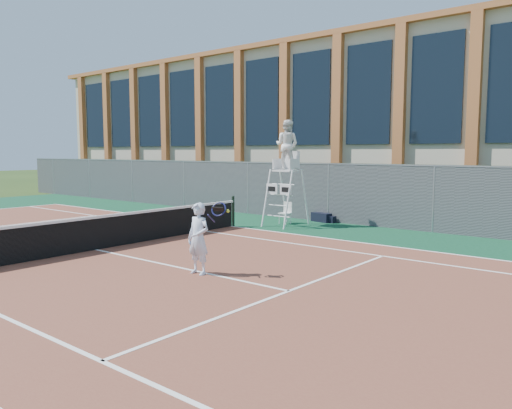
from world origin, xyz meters
The scene contains 12 objects.
ground centered at (0.00, 0.00, 0.00)m, with size 120.00×120.00×0.00m, color #233814.
apron centered at (0.00, 1.00, 0.01)m, with size 36.00×20.00×0.01m, color #0C381F.
tennis_court centered at (0.00, 0.00, 0.02)m, with size 23.77×10.97×0.02m, color brown.
tennis_net centered at (0.00, 0.00, 0.54)m, with size 0.10×11.30×1.10m.
fence centered at (0.00, 8.80, 1.10)m, with size 40.00×0.06×2.20m, color #595E60, non-canonical shape.
hedge centered at (0.00, 10.00, 1.10)m, with size 40.00×1.40×2.20m, color black.
building centered at (0.00, 17.95, 4.15)m, with size 45.00×10.60×8.22m.
umpire_chair centered at (1.30, 7.05, 2.81)m, with size 1.07×1.65×3.84m.
plastic_chair centered at (1.06, 7.38, 0.48)m, with size 0.38×0.38×0.81m.
sports_bag_near centered at (1.83, 8.60, 0.18)m, with size 0.81×0.32×0.34m, color black.
sports_bag_far centered at (2.09, 8.60, 0.14)m, with size 0.63×0.27×0.25m, color black.
tennis_player centered at (4.11, -0.13, 0.81)m, with size 0.89×0.61×1.58m.
Camera 1 is at (11.75, -7.60, 2.68)m, focal length 35.00 mm.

